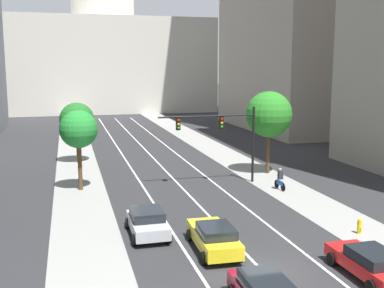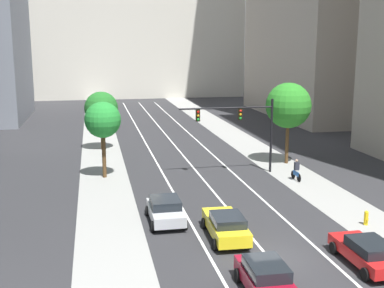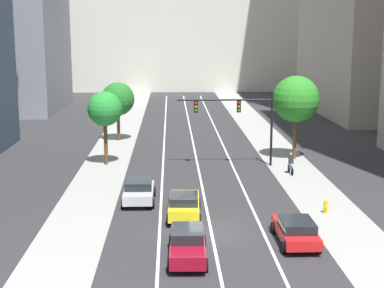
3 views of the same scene
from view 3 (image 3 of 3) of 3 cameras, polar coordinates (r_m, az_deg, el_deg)
The scene contains 17 objects.
ground_plane at distance 72.31m, azimuth -0.30°, elevation 2.06°, with size 400.00×400.00×0.00m, color #2B2B2D.
sidewalk_left at distance 67.57m, azimuth -6.80°, elevation 1.36°, with size 3.91×130.00×0.01m, color gray.
sidewalk_right at distance 68.09m, azimuth 6.42°, elevation 1.44°, with size 3.91×130.00×0.01m, color gray.
lane_stripe_left at distance 57.51m, azimuth -2.74°, elevation -0.26°, with size 0.16×90.00×0.01m, color white.
lane_stripe_center at distance 57.55m, azimuth 0.18°, elevation -0.24°, with size 0.16×90.00×0.01m, color white.
lane_stripe_right at distance 57.74m, azimuth 3.08°, elevation -0.22°, with size 0.16×90.00×0.01m, color white.
capitol_building at distance 121.78m, azimuth -1.07°, elevation 11.79°, with size 44.71×27.99×40.28m.
car_red at distance 32.16m, azimuth 10.04°, elevation -8.23°, with size 2.05×4.51×1.38m.
car_silver at distance 39.17m, azimuth -5.17°, elevation -4.52°, with size 2.12×4.15×1.47m.
car_yellow at distance 35.99m, azimuth -0.77°, elevation -5.88°, with size 2.18×4.83×1.51m.
car_crimson at distance 29.66m, azimuth -0.45°, elevation -9.62°, with size 2.04×4.75×1.51m.
traffic_signal_mast at distance 48.81m, azimuth 4.78°, elevation 2.92°, with size 8.01×0.39×6.25m.
fire_hydrant at distance 37.66m, azimuth 12.85°, elevation -5.90°, with size 0.26×0.35×0.91m.
cyclist at distance 47.14m, azimuth 9.57°, elevation -1.88°, with size 0.37×1.70×1.72m.
street_tree_mid_left at distance 60.73m, azimuth -7.21°, elevation 4.33°, with size 3.41×3.41×6.00m.
street_tree_mid_right at distance 52.15m, azimuth 10.06°, elevation 4.30°, with size 4.08×4.08×7.36m.
street_tree_near_left at distance 49.68m, azimuth -8.46°, elevation 3.35°, with size 2.91×2.91×6.22m.
Camera 3 is at (-2.26, -31.40, 11.23)m, focal length 54.95 mm.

